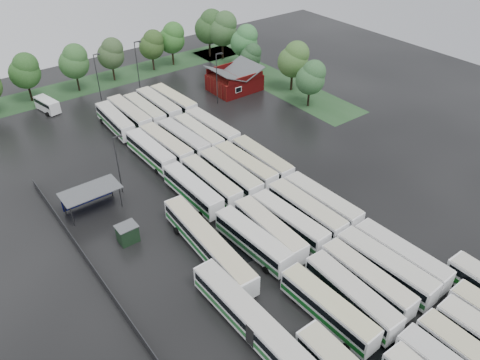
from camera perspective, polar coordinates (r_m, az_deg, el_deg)
ground at (r=62.96m, az=5.23°, el=-7.51°), size 160.00×160.00×0.00m
brick_building at (r=103.03m, az=-0.67°, el=11.89°), size 10.07×8.60×5.39m
wash_shed at (r=69.60m, az=-17.86°, el=-1.41°), size 8.20×4.20×3.58m
utility_hut at (r=63.70m, az=-13.55°, el=-6.34°), size 2.70×2.20×2.62m
grass_strip_north at (r=112.25m, az=-16.92°, el=11.35°), size 80.00×10.00×0.01m
grass_strip_east at (r=109.56m, az=3.62°, el=12.23°), size 10.00×50.00×0.01m
west_fence at (r=59.65m, az=-16.71°, el=-11.43°), size 0.10×50.00×1.20m
bus_r1c0 at (r=53.50m, az=10.69°, el=-15.11°), size 2.97×12.40×3.43m
bus_r1c1 at (r=55.21m, az=13.42°, el=-13.48°), size 3.10×12.60×3.48m
bus_r1c2 at (r=57.32m, az=15.17°, el=-11.60°), size 2.65×12.33×3.43m
bus_r1c3 at (r=59.27m, az=17.28°, el=-10.05°), size 3.30×13.01×3.59m
bus_r1c4 at (r=61.25m, az=19.01°, el=-8.78°), size 3.16×12.63×3.49m
bus_r2c0 at (r=60.18m, az=1.59°, el=-7.33°), size 3.19×12.40×3.42m
bus_r2c1 at (r=61.64m, az=3.63°, el=-6.14°), size 3.08×12.57×3.48m
bus_r2c2 at (r=63.25m, az=6.02°, el=-5.05°), size 3.18×12.47×3.44m
bus_r2c3 at (r=65.16m, az=8.06°, el=-3.74°), size 2.95×12.94×3.59m
bus_r2c4 at (r=67.05m, az=9.95°, el=-2.70°), size 3.14×12.85×3.55m
bus_r3c0 at (r=68.87m, az=-5.79°, el=-1.22°), size 2.76×12.36×3.43m
bus_r3c1 at (r=70.23m, az=-3.53°, el=-0.25°), size 2.67×12.48×3.47m
bus_r3c2 at (r=71.60m, az=-1.18°, el=0.66°), size 2.80×12.98×3.61m
bus_r3c3 at (r=73.52m, az=0.64°, el=1.63°), size 3.10×12.68×3.51m
bus_r3c4 at (r=75.13m, az=2.68°, el=2.40°), size 2.72×12.63×3.51m
bus_r4c0 at (r=78.93m, az=-10.86°, el=3.46°), size 2.85×12.32×3.41m
bus_r4c1 at (r=80.02m, az=-8.99°, el=4.20°), size 3.25×12.81×3.54m
bus_r4c2 at (r=81.44m, az=-6.91°, el=4.95°), size 3.14×12.51×3.45m
bus_r4c3 at (r=82.60m, az=-5.10°, el=5.52°), size 2.73×12.33×3.43m
bus_r4c4 at (r=84.26m, az=-3.42°, el=6.30°), size 3.21×12.91×3.57m
bus_r5c0 at (r=89.85m, az=-14.96°, el=7.00°), size 3.06×12.41×3.43m
bus_r5c1 at (r=91.24m, az=-13.33°, el=7.77°), size 2.97×12.99×3.60m
bus_r5c2 at (r=92.12m, az=-11.53°, el=8.23°), size 2.64×12.35×3.44m
bus_r5c3 at (r=93.62m, az=-9.88°, el=8.93°), size 2.91×12.94×3.59m
bus_r5c4 at (r=94.96m, az=-8.10°, el=9.48°), size 3.35×12.87×3.55m
artic_bus_west_b at (r=59.70m, az=-3.91°, el=-7.79°), size 3.59×18.80×3.47m
artic_bus_west_c at (r=51.31m, az=1.71°, el=-17.11°), size 2.89×18.83×3.49m
minibus at (r=101.39m, az=-22.45°, el=8.50°), size 3.36×6.31×2.62m
tree_north_1 at (r=105.49m, az=-24.73°, el=12.04°), size 6.18×6.18×10.24m
tree_north_2 at (r=106.70m, az=-19.55°, el=13.51°), size 6.24×6.24×10.33m
tree_north_3 at (r=110.11m, az=-15.42°, el=14.68°), size 5.87×5.87×9.71m
tree_north_4 at (r=113.95m, az=-10.66°, el=15.93°), size 5.77×5.77×9.56m
tree_north_5 at (r=116.32m, az=-8.27°, el=16.81°), size 6.23×6.23×10.32m
tree_north_6 at (r=120.48m, az=-3.68°, el=18.19°), size 7.09×7.09×11.75m
tree_east_0 at (r=95.13m, az=8.70°, el=12.29°), size 5.83×5.83×9.65m
tree_east_1 at (r=101.81m, az=6.63°, el=14.43°), size 6.49×6.49×10.76m
tree_east_2 at (r=108.62m, az=1.38°, el=14.92°), size 4.73×4.71×7.80m
tree_east_3 at (r=113.15m, az=0.60°, el=16.66°), size 6.28×6.28×10.40m
tree_east_4 at (r=118.89m, az=-2.07°, el=17.99°), size 7.06×7.06×11.70m
lamp_post_ne at (r=95.36m, az=-2.79°, el=12.64°), size 1.62×0.32×10.52m
lamp_post_nw at (r=70.57m, az=-14.65°, el=2.27°), size 1.47×0.29×9.53m
lamp_post_back_w at (r=101.42m, az=-17.00°, el=12.28°), size 1.49×0.29×9.70m
lamp_post_back_e at (r=103.45m, az=-12.39°, el=13.78°), size 1.65×0.32×10.70m
puddle_0 at (r=53.16m, az=16.01°, el=-19.97°), size 6.16×6.16×0.01m
puddle_1 at (r=59.31m, az=24.68°, el=-14.97°), size 2.59×2.59×0.01m
puddle_2 at (r=62.19m, az=-0.46°, el=-7.97°), size 7.07×7.07×0.01m
puddle_3 at (r=64.09m, az=7.74°, el=-6.80°), size 4.58×4.58×0.01m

